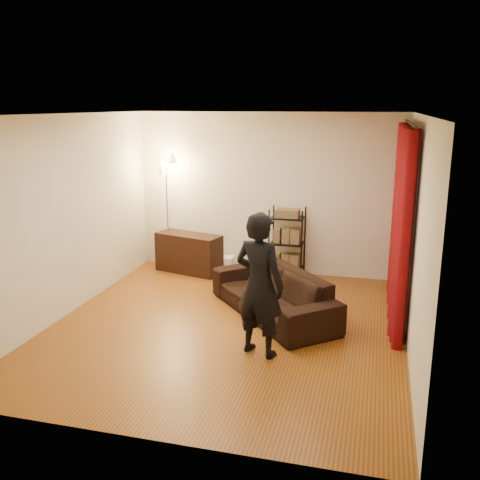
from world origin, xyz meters
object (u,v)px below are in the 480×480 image
(sofa, at_px, (273,293))
(media_cabinet, at_px, (189,253))
(person, at_px, (259,285))
(wire_shelf, at_px, (287,243))
(floor_lamp, at_px, (167,214))
(storage_boxes, at_px, (224,264))

(sofa, distance_m, media_cabinet, 2.36)
(person, relative_size, wire_shelf, 1.43)
(media_cabinet, relative_size, wire_shelf, 0.97)
(sofa, distance_m, floor_lamp, 2.81)
(sofa, relative_size, storage_boxes, 6.92)
(media_cabinet, bearing_deg, wire_shelf, 19.51)
(person, height_order, media_cabinet, person)
(sofa, bearing_deg, storage_boxes, 173.08)
(storage_boxes, relative_size, wire_shelf, 0.27)
(person, xyz_separation_m, media_cabinet, (-1.86, 2.75, -0.51))
(wire_shelf, height_order, floor_lamp, floor_lamp)
(media_cabinet, distance_m, floor_lamp, 0.77)
(wire_shelf, bearing_deg, sofa, -93.46)
(person, bearing_deg, wire_shelf, -67.20)
(sofa, bearing_deg, floor_lamp, -168.23)
(sofa, relative_size, wire_shelf, 1.84)
(storage_boxes, height_order, wire_shelf, wire_shelf)
(person, xyz_separation_m, storage_boxes, (-1.28, 2.95, -0.71))
(media_cabinet, xyz_separation_m, floor_lamp, (-0.40, 0.07, 0.65))
(sofa, distance_m, storage_boxes, 2.13)
(wire_shelf, bearing_deg, floor_lamp, 174.47)
(person, height_order, storage_boxes, person)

